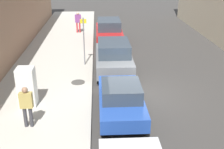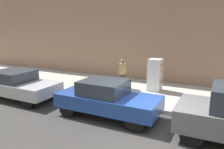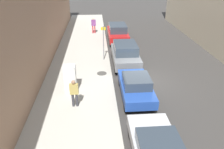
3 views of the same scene
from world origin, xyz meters
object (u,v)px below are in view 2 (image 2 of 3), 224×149
pedestrian_standing_near (122,72)px  parked_sedan_silver (16,84)px  discarded_refrigerator (155,75)px  parked_hatchback_blue (107,98)px

pedestrian_standing_near → parked_sedan_silver: size_ratio=0.37×
discarded_refrigerator → pedestrian_standing_near: (0.39, -1.73, 0.08)m
pedestrian_standing_near → parked_sedan_silver: (3.54, -4.19, -0.38)m
discarded_refrigerator → pedestrian_standing_near: 1.77m
pedestrian_standing_near → parked_hatchback_blue: 3.68m
parked_sedan_silver → parked_hatchback_blue: 5.12m
pedestrian_standing_near → parked_sedan_silver: 5.50m
parked_hatchback_blue → parked_sedan_silver: bearing=-90.0°
pedestrian_standing_near → parked_sedan_silver: bearing=70.4°
discarded_refrigerator → parked_sedan_silver: bearing=-56.4°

